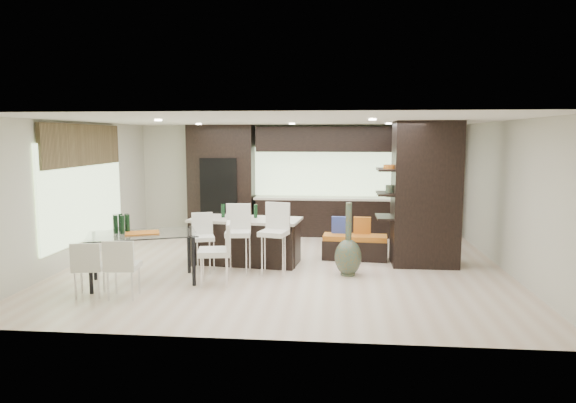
# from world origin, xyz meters

# --- Properties ---
(ground) EXTENTS (8.00, 8.00, 0.00)m
(ground) POSITION_xyz_m (0.00, 0.00, 0.00)
(ground) COLOR beige
(ground) RESTS_ON ground
(back_wall) EXTENTS (8.00, 0.02, 2.70)m
(back_wall) POSITION_xyz_m (0.00, 3.50, 1.35)
(back_wall) COLOR beige
(back_wall) RESTS_ON ground
(left_wall) EXTENTS (0.02, 7.00, 2.70)m
(left_wall) POSITION_xyz_m (-4.00, 0.00, 1.35)
(left_wall) COLOR beige
(left_wall) RESTS_ON ground
(right_wall) EXTENTS (0.02, 7.00, 2.70)m
(right_wall) POSITION_xyz_m (4.00, 0.00, 1.35)
(right_wall) COLOR beige
(right_wall) RESTS_ON ground
(ceiling) EXTENTS (8.00, 7.00, 0.02)m
(ceiling) POSITION_xyz_m (0.00, 0.00, 2.70)
(ceiling) COLOR white
(ceiling) RESTS_ON ground
(window_left) EXTENTS (0.04, 3.20, 1.90)m
(window_left) POSITION_xyz_m (-3.96, 0.20, 1.35)
(window_left) COLOR #B2D199
(window_left) RESTS_ON left_wall
(window_back) EXTENTS (3.40, 0.04, 1.20)m
(window_back) POSITION_xyz_m (0.60, 3.46, 1.55)
(window_back) COLOR #B2D199
(window_back) RESTS_ON back_wall
(stone_accent) EXTENTS (0.08, 3.00, 0.80)m
(stone_accent) POSITION_xyz_m (-3.93, 0.20, 2.25)
(stone_accent) COLOR brown
(stone_accent) RESTS_ON left_wall
(ceiling_spots) EXTENTS (4.00, 3.00, 0.02)m
(ceiling_spots) POSITION_xyz_m (0.00, 0.25, 2.68)
(ceiling_spots) COLOR white
(ceiling_spots) RESTS_ON ceiling
(back_cabinetry) EXTENTS (6.80, 0.68, 2.70)m
(back_cabinetry) POSITION_xyz_m (0.50, 3.17, 1.35)
(back_cabinetry) COLOR black
(back_cabinetry) RESTS_ON ground
(refrigerator) EXTENTS (0.90, 0.68, 1.90)m
(refrigerator) POSITION_xyz_m (-1.90, 3.12, 0.95)
(refrigerator) COLOR black
(refrigerator) RESTS_ON ground
(partition_column) EXTENTS (1.20, 0.80, 2.70)m
(partition_column) POSITION_xyz_m (2.60, 0.40, 1.35)
(partition_column) COLOR black
(partition_column) RESTS_ON ground
(kitchen_island) EXTENTS (2.16, 1.13, 0.86)m
(kitchen_island) POSITION_xyz_m (-0.78, 0.21, 0.43)
(kitchen_island) COLOR black
(kitchen_island) RESTS_ON ground
(stool_left) EXTENTS (0.48, 0.48, 0.85)m
(stool_left) POSITION_xyz_m (-1.41, -0.53, 0.43)
(stool_left) COLOR silver
(stool_left) RESTS_ON ground
(stool_mid) EXTENTS (0.49, 0.49, 0.99)m
(stool_mid) POSITION_xyz_m (-0.78, -0.56, 0.50)
(stool_mid) COLOR silver
(stool_mid) RESTS_ON ground
(stool_right) EXTENTS (0.54, 0.54, 1.01)m
(stool_right) POSITION_xyz_m (-0.14, -0.56, 0.51)
(stool_right) COLOR silver
(stool_right) RESTS_ON ground
(bench) EXTENTS (1.30, 0.58, 0.49)m
(bench) POSITION_xyz_m (1.32, 0.70, 0.24)
(bench) COLOR black
(bench) RESTS_ON ground
(floor_vase) EXTENTS (0.51, 0.51, 1.28)m
(floor_vase) POSITION_xyz_m (1.16, -0.50, 0.64)
(floor_vase) COLOR #3F4B36
(floor_vase) RESTS_ON ground
(dining_table) EXTENTS (1.97, 1.54, 0.83)m
(dining_table) POSITION_xyz_m (-2.23, -1.29, 0.42)
(dining_table) COLOR white
(dining_table) RESTS_ON ground
(chair_near) EXTENTS (0.50, 0.50, 0.84)m
(chair_near) POSITION_xyz_m (-2.23, -2.08, 0.42)
(chair_near) COLOR silver
(chair_near) RESTS_ON ground
(chair_far) EXTENTS (0.51, 0.51, 0.79)m
(chair_far) POSITION_xyz_m (-2.77, -2.07, 0.39)
(chair_far) COLOR silver
(chair_far) RESTS_ON ground
(chair_end) EXTENTS (0.59, 0.59, 0.95)m
(chair_end) POSITION_xyz_m (-1.03, -1.29, 0.47)
(chair_end) COLOR silver
(chair_end) RESTS_ON ground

